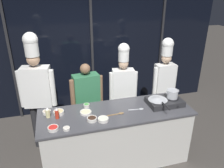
{
  "coord_description": "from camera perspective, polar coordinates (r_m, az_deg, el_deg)",
  "views": [
    {
      "loc": [
        -0.83,
        -2.75,
        2.66
      ],
      "look_at": [
        0.0,
        0.25,
        1.29
      ],
      "focal_mm": 35.0,
      "sensor_mm": 36.0,
      "label": 1
    }
  ],
  "objects": [
    {
      "name": "ground_plane",
      "position": [
        3.91,
        1.04,
        -19.06
      ],
      "size": [
        24.0,
        24.0,
        0.0
      ],
      "primitive_type": "plane",
      "color": "#47423D"
    },
    {
      "name": "window_wall_back",
      "position": [
        4.92,
        -5.29,
        8.24
      ],
      "size": [
        5.87,
        0.09,
        2.7
      ],
      "color": "black",
      "rests_on": "ground_plane"
    },
    {
      "name": "demo_counter",
      "position": [
        3.61,
        1.09,
        -13.56
      ],
      "size": [
        2.33,
        0.78,
        0.94
      ],
      "color": "beige",
      "rests_on": "ground_plane"
    },
    {
      "name": "portable_stove",
      "position": [
        3.62,
        13.57,
        -4.48
      ],
      "size": [
        0.55,
        0.39,
        0.1
      ],
      "color": "#28282B",
      "rests_on": "demo_counter"
    },
    {
      "name": "frying_pan",
      "position": [
        3.53,
        11.92,
        -3.79
      ],
      "size": [
        0.31,
        0.54,
        0.04
      ],
      "color": "#ADAFB5",
      "rests_on": "portable_stove"
    },
    {
      "name": "stock_pot",
      "position": [
        3.62,
        15.51,
        -2.46
      ],
      "size": [
        0.21,
        0.18,
        0.14
      ],
      "color": "#B7BABF",
      "rests_on": "portable_stove"
    },
    {
      "name": "squeeze_bottle_chili",
      "position": [
        3.24,
        -14.22,
        -7.44
      ],
      "size": [
        0.06,
        0.06,
        0.17
      ],
      "color": "red",
      "rests_on": "demo_counter"
    },
    {
      "name": "squeeze_bottle_oil",
      "position": [
        3.3,
        -16.46,
        -7.17
      ],
      "size": [
        0.06,
        0.06,
        0.16
      ],
      "color": "beige",
      "rests_on": "demo_counter"
    },
    {
      "name": "prep_bowl_ginger",
      "position": [
        3.36,
        -13.74,
        -7.15
      ],
      "size": [
        0.16,
        0.16,
        0.05
      ],
      "color": "silver",
      "rests_on": "demo_counter"
    },
    {
      "name": "prep_bowl_onion",
      "position": [
        3.0,
        -11.82,
        -11.29
      ],
      "size": [
        0.09,
        0.09,
        0.03
      ],
      "color": "silver",
      "rests_on": "demo_counter"
    },
    {
      "name": "prep_bowl_scallions",
      "position": [
        3.48,
        -6.67,
        -5.51
      ],
      "size": [
        0.1,
        0.1,
        0.05
      ],
      "color": "silver",
      "rests_on": "demo_counter"
    },
    {
      "name": "prep_bowl_noodles",
      "position": [
        3.31,
        -6.88,
        -7.34
      ],
      "size": [
        0.17,
        0.17,
        0.04
      ],
      "color": "silver",
      "rests_on": "demo_counter"
    },
    {
      "name": "prep_bowl_bell_pepper",
      "position": [
        3.04,
        -15.13,
        -11.07
      ],
      "size": [
        0.15,
        0.15,
        0.05
      ],
      "color": "silver",
      "rests_on": "demo_counter"
    },
    {
      "name": "prep_bowl_chicken",
      "position": [
        3.42,
        -16.69,
        -7.01
      ],
      "size": [
        0.13,
        0.13,
        0.05
      ],
      "color": "silver",
      "rests_on": "demo_counter"
    },
    {
      "name": "prep_bowl_bean_sprouts",
      "position": [
        3.11,
        -2.32,
        -9.17
      ],
      "size": [
        0.16,
        0.16,
        0.05
      ],
      "color": "silver",
      "rests_on": "demo_counter"
    },
    {
      "name": "prep_bowl_soy_glaze",
      "position": [
        3.13,
        -5.26,
        -9.05
      ],
      "size": [
        0.14,
        0.14,
        0.05
      ],
      "color": "silver",
      "rests_on": "demo_counter"
    },
    {
      "name": "serving_spoon_slotted",
      "position": [
        3.42,
        7.07,
        -6.52
      ],
      "size": [
        0.24,
        0.06,
        0.02
      ],
      "color": "#B2B5BA",
      "rests_on": "demo_counter"
    },
    {
      "name": "serving_spoon_solid",
      "position": [
        3.28,
        1.82,
        -7.74
      ],
      "size": [
        0.26,
        0.06,
        0.02
      ],
      "color": "olive",
      "rests_on": "demo_counter"
    },
    {
      "name": "chef_head",
      "position": [
        3.76,
        -18.99,
        -0.44
      ],
      "size": [
        0.58,
        0.31,
        2.07
      ],
      "rotation": [
        0.0,
        0.0,
        2.96
      ],
      "color": "#232326",
      "rests_on": "ground_plane"
    },
    {
      "name": "person_guest",
      "position": [
        3.86,
        -6.65,
        -3.32
      ],
      "size": [
        0.58,
        0.29,
        1.52
      ],
      "rotation": [
        0.0,
        0.0,
        3.28
      ],
      "color": "#2D3856",
      "rests_on": "ground_plane"
    },
    {
      "name": "chef_sous",
      "position": [
        3.97,
        2.89,
        -0.04
      ],
      "size": [
        0.51,
        0.26,
        1.81
      ],
      "rotation": [
        0.0,
        0.0,
        2.98
      ],
      "color": "#4C4C51",
      "rests_on": "ground_plane"
    },
    {
      "name": "chef_line",
      "position": [
        4.16,
        13.51,
        1.55
      ],
      "size": [
        0.48,
        0.21,
        1.88
      ],
      "rotation": [
        0.0,
        0.0,
        3.18
      ],
      "color": "#232326",
      "rests_on": "ground_plane"
    }
  ]
}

